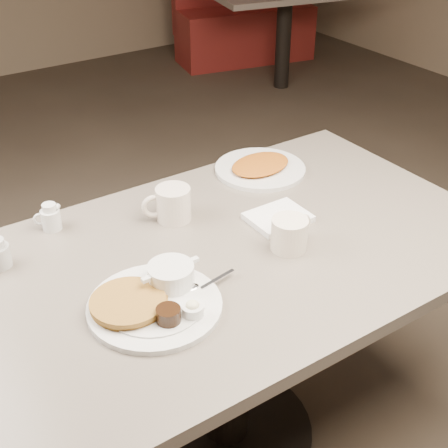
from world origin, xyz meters
TOP-DOWN VIEW (x-y plane):
  - diner_table at (0.00, 0.00)m, footprint 1.50×0.90m
  - main_plate at (-0.28, -0.10)m, footprint 0.39×0.33m
  - coffee_mug_near at (0.14, -0.09)m, footprint 0.15×0.12m
  - napkin at (0.20, 0.04)m, footprint 0.17×0.14m
  - coffee_mug_far at (-0.05, 0.22)m, footprint 0.15×0.13m
  - creamer_right at (-0.36, 0.36)m, footprint 0.08×0.06m
  - hash_plate at (0.34, 0.32)m, footprint 0.35×0.35m
  - booth_back_right at (2.36, 3.20)m, footprint 1.39×1.55m

SIDE VIEW (x-z plane):
  - booth_back_right at x=2.36m, z-range -0.15..0.97m
  - diner_table at x=0.00m, z-range 0.21..0.96m
  - napkin at x=0.20m, z-range 0.75..0.77m
  - hash_plate at x=0.34m, z-range 0.75..0.78m
  - main_plate at x=-0.28m, z-range 0.74..0.81m
  - creamer_right at x=-0.36m, z-range 0.75..0.83m
  - coffee_mug_near at x=0.14m, z-range 0.75..0.84m
  - coffee_mug_far at x=-0.05m, z-range 0.75..0.85m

